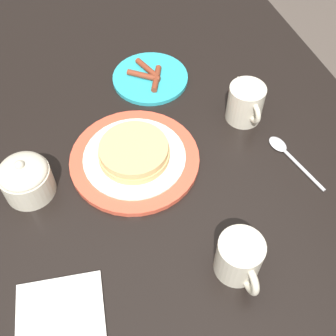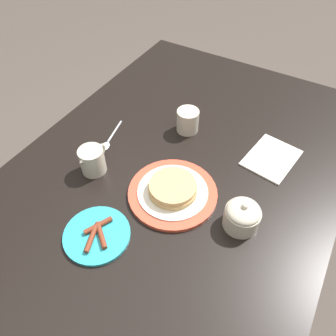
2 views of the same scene
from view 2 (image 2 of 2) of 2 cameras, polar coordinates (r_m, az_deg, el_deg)
The scene contains 9 objects.
ground_plane at distance 1.66m, azimuth -0.46°, elevation -19.98°, with size 8.00×8.00×0.00m, color #51473F.
dining_table at distance 1.08m, azimuth -0.66°, elevation -6.58°, with size 1.58×0.98×0.77m.
pancake_plate at distance 0.96m, azimuth 0.82°, elevation -3.99°, with size 0.26×0.26×0.05m.
side_plate_bacon at distance 0.91m, azimuth -12.28°, elevation -11.26°, with size 0.18×0.18×0.02m.
coffee_mug at distance 1.15m, azimuth 3.51°, elevation 8.34°, with size 0.11×0.08×0.08m.
creamer_pitcher at distance 1.03m, azimuth -13.07°, elevation 1.34°, with size 0.12×0.08×0.09m.
sugar_bowl at distance 0.90m, azimuth 12.80°, elevation -8.09°, with size 0.10×0.10×0.09m.
napkin at distance 1.12m, azimuth 17.58°, elevation 1.69°, with size 0.20×0.17×0.01m.
spoon at distance 1.14m, azimuth -10.36°, elevation 4.61°, with size 0.16×0.05×0.01m.
Camera 2 is at (-0.54, -0.33, 1.54)m, focal length 35.00 mm.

